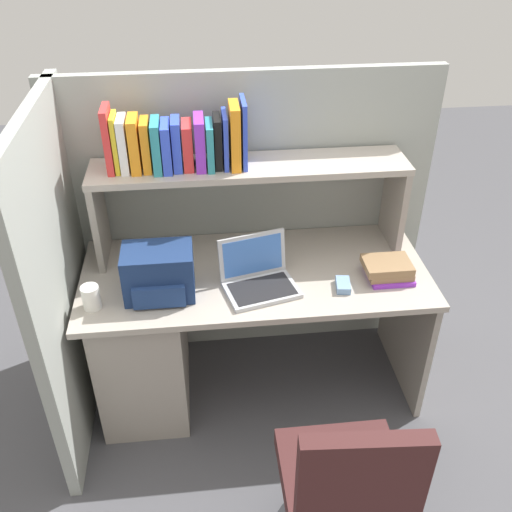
{
  "coord_description": "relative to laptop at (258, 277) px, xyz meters",
  "views": [
    {
      "loc": [
        -0.23,
        -2.15,
        2.27
      ],
      "look_at": [
        0.0,
        -0.05,
        0.85
      ],
      "focal_mm": 40.17,
      "sensor_mm": 36.0,
      "label": 1
    }
  ],
  "objects": [
    {
      "name": "backpack",
      "position": [
        -0.43,
        -0.01,
        0.06
      ],
      "size": [
        0.3,
        0.22,
        0.22
      ],
      "color": "navy",
      "rests_on": "desk"
    },
    {
      "name": "computer_mouse",
      "position": [
        0.37,
        -0.06,
        -0.03
      ],
      "size": [
        0.07,
        0.11,
        0.03
      ],
      "primitive_type": "cube",
      "rotation": [
        0.0,
        0.0,
        -0.15
      ],
      "color": "#7299C6",
      "rests_on": "desk"
    },
    {
      "name": "paper_cup",
      "position": [
        -0.72,
        -0.07,
        0.0
      ],
      "size": [
        0.08,
        0.08,
        0.11
      ],
      "primitive_type": "cylinder",
      "color": "white",
      "rests_on": "desk"
    },
    {
      "name": "cubicle_partition_left",
      "position": [
        -0.85,
        0.06,
        -0.01
      ],
      "size": [
        0.05,
        1.06,
        1.55
      ],
      "primitive_type": "cube",
      "color": "#939991",
      "rests_on": "ground_plane"
    },
    {
      "name": "ground_plane",
      "position": [
        -0.0,
        0.11,
        -0.78
      ],
      "size": [
        8.0,
        8.0,
        0.0
      ],
      "primitive_type": "plane",
      "color": "#4C4C51"
    },
    {
      "name": "reference_books_on_shelf",
      "position": [
        -0.32,
        0.31,
        0.52
      ],
      "size": [
        0.6,
        0.19,
        0.29
      ],
      "color": "red",
      "rests_on": "overhead_hutch"
    },
    {
      "name": "desk_book_stack",
      "position": [
        0.59,
        0.0,
        -0.01
      ],
      "size": [
        0.22,
        0.18,
        0.09
      ],
      "color": "purple",
      "rests_on": "desk"
    },
    {
      "name": "laptop",
      "position": [
        0.0,
        0.0,
        0.0
      ],
      "size": [
        0.36,
        0.32,
        0.22
      ],
      "color": "#B7BABF",
      "rests_on": "desk"
    },
    {
      "name": "office_chair",
      "position": [
        0.21,
        -0.87,
        -0.39
      ],
      "size": [
        0.52,
        0.52,
        0.93
      ],
      "rotation": [
        0.0,
        0.0,
        3.07
      ],
      "color": "black",
      "rests_on": "ground_plane"
    },
    {
      "name": "cubicle_partition_rear",
      "position": [
        -0.0,
        0.49,
        -0.01
      ],
      "size": [
        1.84,
        0.05,
        1.55
      ],
      "primitive_type": "cube",
      "color": "#939991",
      "rests_on": "ground_plane"
    },
    {
      "name": "overhead_hutch",
      "position": [
        -0.0,
        0.31,
        0.3
      ],
      "size": [
        1.44,
        0.28,
        0.45
      ],
      "color": "gray",
      "rests_on": "desk"
    },
    {
      "name": "desk",
      "position": [
        -0.39,
        0.11,
        -0.38
      ],
      "size": [
        1.6,
        0.7,
        0.73
      ],
      "color": "#AAA093",
      "rests_on": "ground_plane"
    }
  ]
}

